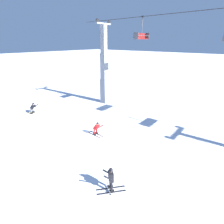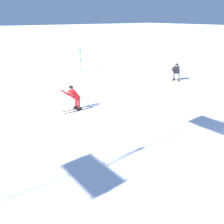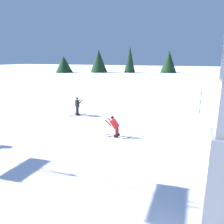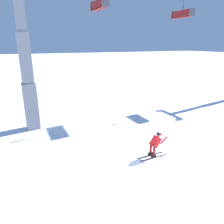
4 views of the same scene
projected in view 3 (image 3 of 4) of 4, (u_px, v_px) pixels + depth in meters
name	position (u px, v px, depth m)	size (l,w,h in m)	color
ground_plane	(127.00, 133.00, 14.56)	(260.00, 260.00, 0.00)	white
skier_carving_main	(115.00, 125.00, 13.82)	(1.70, 0.71, 1.51)	black
trail_marker_pole	(200.00, 102.00, 19.62)	(0.07, 0.28, 2.04)	blue
skier_distant_downhill	(77.00, 105.00, 19.00)	(1.39, 1.56, 1.64)	black
tree_line_ridge	(114.00, 62.00, 73.92)	(39.69, 17.98, 8.81)	black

